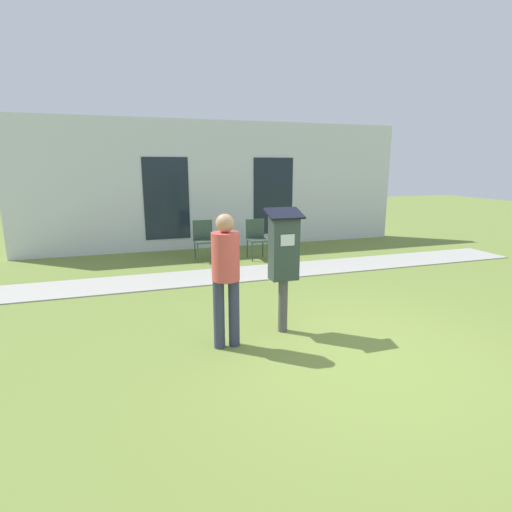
% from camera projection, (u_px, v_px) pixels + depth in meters
% --- Properties ---
extents(ground_plane, '(40.00, 40.00, 0.00)m').
position_uv_depth(ground_plane, '(355.00, 353.00, 4.56)').
color(ground_plane, olive).
extents(sidewalk, '(12.00, 1.10, 0.02)m').
position_uv_depth(sidewalk, '(255.00, 273.00, 7.96)').
color(sidewalk, '#A3A099').
rests_on(sidewalk, ground).
extents(building_facade, '(10.00, 0.26, 3.20)m').
position_uv_depth(building_facade, '(221.00, 185.00, 10.28)').
color(building_facade, silver).
rests_on(building_facade, ground).
extents(parking_meter, '(0.44, 0.31, 1.59)m').
position_uv_depth(parking_meter, '(284.00, 255.00, 4.96)').
color(parking_meter, '#4C4C4C').
rests_on(parking_meter, ground).
extents(person_standing, '(0.32, 0.32, 1.58)m').
position_uv_depth(person_standing, '(226.00, 271.00, 4.54)').
color(person_standing, '#333851').
rests_on(person_standing, ground).
extents(outdoor_chair_left, '(0.44, 0.44, 0.90)m').
position_uv_depth(outdoor_chair_left, '(204.00, 237.00, 8.99)').
color(outdoor_chair_left, '#334738').
rests_on(outdoor_chair_left, ground).
extents(outdoor_chair_middle, '(0.44, 0.44, 0.90)m').
position_uv_depth(outdoor_chair_middle, '(256.00, 236.00, 9.15)').
color(outdoor_chair_middle, '#334738').
rests_on(outdoor_chair_middle, ground).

